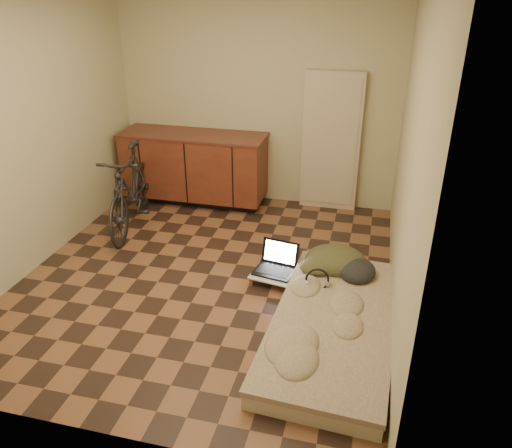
% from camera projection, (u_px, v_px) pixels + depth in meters
% --- Properties ---
extents(room_shell, '(3.50, 4.00, 2.60)m').
position_uv_depth(room_shell, '(203.00, 149.00, 4.39)').
color(room_shell, brown).
rests_on(room_shell, ground).
extents(cabinets, '(1.84, 0.62, 0.91)m').
position_uv_depth(cabinets, '(194.00, 167.00, 6.40)').
color(cabinets, black).
rests_on(cabinets, ground).
extents(appliance_panel, '(0.70, 0.10, 1.70)m').
position_uv_depth(appliance_panel, '(331.00, 142.00, 6.07)').
color(appliance_panel, beige).
rests_on(appliance_panel, ground).
extents(bicycle, '(0.76, 1.68, 1.05)m').
position_uv_depth(bicycle, '(130.00, 185.00, 5.70)').
color(bicycle, black).
rests_on(bicycle, ground).
extents(futon, '(1.07, 2.06, 0.17)m').
position_uv_depth(futon, '(334.00, 325.00, 4.09)').
color(futon, beige).
rests_on(futon, ground).
extents(clothing_pile, '(0.65, 0.55, 0.25)m').
position_uv_depth(clothing_pile, '(341.00, 256.00, 4.70)').
color(clothing_pile, '#3A3C23').
rests_on(clothing_pile, futon).
extents(headphones, '(0.27, 0.25, 0.16)m').
position_uv_depth(headphones, '(317.00, 279.00, 4.42)').
color(headphones, black).
rests_on(headphones, futon).
extents(lap_desk, '(0.66, 0.48, 0.10)m').
position_uv_depth(lap_desk, '(284.00, 275.00, 4.79)').
color(lap_desk, brown).
rests_on(lap_desk, ground).
extents(laptop, '(0.42, 0.39, 0.26)m').
position_uv_depth(laptop, '(276.00, 265.00, 4.83)').
color(laptop, black).
rests_on(laptop, lap_desk).
extents(mouse, '(0.06, 0.09, 0.03)m').
position_uv_depth(mouse, '(307.00, 279.00, 4.67)').
color(mouse, white).
rests_on(mouse, lap_desk).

